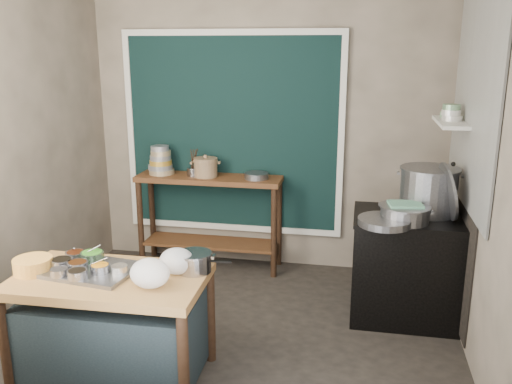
% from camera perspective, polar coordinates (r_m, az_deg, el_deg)
% --- Properties ---
extents(floor, '(3.50, 3.00, 0.02)m').
position_cam_1_polar(floor, '(4.46, -2.31, -14.58)').
color(floor, '#2E2823').
rests_on(floor, ground).
extents(back_wall, '(3.50, 0.02, 2.80)m').
position_cam_1_polar(back_wall, '(5.42, 1.23, 6.61)').
color(back_wall, gray).
rests_on(back_wall, floor).
extents(left_wall, '(0.02, 3.00, 2.80)m').
position_cam_1_polar(left_wall, '(4.69, -23.98, 3.99)').
color(left_wall, gray).
rests_on(left_wall, floor).
extents(right_wall, '(0.02, 3.00, 2.80)m').
position_cam_1_polar(right_wall, '(3.94, 23.21, 2.20)').
color(right_wall, gray).
rests_on(right_wall, floor).
extents(curtain_panel, '(2.10, 0.02, 1.90)m').
position_cam_1_polar(curtain_panel, '(5.46, -2.49, 6.12)').
color(curtain_panel, black).
rests_on(curtain_panel, back_wall).
extents(curtain_frame, '(2.22, 0.03, 2.02)m').
position_cam_1_polar(curtain_frame, '(5.45, -2.52, 6.11)').
color(curtain_frame, beige).
rests_on(curtain_frame, back_wall).
extents(tile_panel, '(0.02, 1.70, 1.70)m').
position_cam_1_polar(tile_panel, '(4.41, 22.06, 9.49)').
color(tile_panel, '#B2B2AA').
rests_on(tile_panel, right_wall).
extents(soot_patch, '(0.01, 1.30, 1.30)m').
position_cam_1_polar(soot_patch, '(4.74, 20.55, -4.33)').
color(soot_patch, black).
rests_on(soot_patch, right_wall).
extents(wall_shelf, '(0.22, 0.70, 0.03)m').
position_cam_1_polar(wall_shelf, '(4.71, 19.85, 6.92)').
color(wall_shelf, beige).
rests_on(wall_shelf, right_wall).
extents(prep_table, '(1.27, 0.75, 0.75)m').
position_cam_1_polar(prep_table, '(3.86, -14.78, -13.64)').
color(prep_table, olive).
rests_on(prep_table, floor).
extents(back_counter, '(1.45, 0.40, 0.95)m').
position_cam_1_polar(back_counter, '(5.53, -4.87, -3.12)').
color(back_counter, '#553118').
rests_on(back_counter, floor).
extents(stove_block, '(0.90, 0.68, 0.85)m').
position_cam_1_polar(stove_block, '(4.69, 15.69, -7.72)').
color(stove_block, black).
rests_on(stove_block, floor).
extents(stove_top, '(0.92, 0.69, 0.03)m').
position_cam_1_polar(stove_top, '(4.54, 16.08, -2.59)').
color(stove_top, black).
rests_on(stove_top, stove_block).
extents(condiment_tray, '(0.65, 0.51, 0.03)m').
position_cam_1_polar(condiment_tray, '(3.79, -17.04, -7.82)').
color(condiment_tray, gray).
rests_on(condiment_tray, prep_table).
extents(condiment_bowls, '(0.54, 0.42, 0.06)m').
position_cam_1_polar(condiment_bowls, '(3.79, -17.86, -7.20)').
color(condiment_bowls, gray).
rests_on(condiment_bowls, condiment_tray).
extents(yellow_basin, '(0.32, 0.32, 0.10)m').
position_cam_1_polar(yellow_basin, '(3.90, -22.41, -7.14)').
color(yellow_basin, '#EFA545').
rests_on(yellow_basin, prep_table).
extents(saucepan, '(0.25, 0.25, 0.13)m').
position_cam_1_polar(saucepan, '(3.63, -6.51, -7.34)').
color(saucepan, gray).
rests_on(saucepan, prep_table).
extents(plastic_bag_a, '(0.25, 0.22, 0.19)m').
position_cam_1_polar(plastic_bag_a, '(3.44, -11.11, -8.39)').
color(plastic_bag_a, white).
rests_on(plastic_bag_a, prep_table).
extents(plastic_bag_b, '(0.23, 0.20, 0.17)m').
position_cam_1_polar(plastic_bag_b, '(3.61, -8.33, -7.20)').
color(plastic_bag_b, white).
rests_on(plastic_bag_b, prep_table).
extents(bowl_stack, '(0.25, 0.25, 0.29)m').
position_cam_1_polar(bowl_stack, '(5.54, -10.00, 3.16)').
color(bowl_stack, tan).
rests_on(bowl_stack, back_counter).
extents(utensil_cup, '(0.18, 0.18, 0.08)m').
position_cam_1_polar(utensil_cup, '(5.43, -6.56, 2.15)').
color(utensil_cup, gray).
rests_on(utensil_cup, back_counter).
extents(ceramic_crock, '(0.30, 0.30, 0.17)m').
position_cam_1_polar(ceramic_crock, '(5.37, -5.32, 2.50)').
color(ceramic_crock, '#816346').
rests_on(ceramic_crock, back_counter).
extents(wide_bowl, '(0.24, 0.24, 0.06)m').
position_cam_1_polar(wide_bowl, '(5.27, 0.05, 1.72)').
color(wide_bowl, gray).
rests_on(wide_bowl, back_counter).
extents(stock_pot, '(0.51, 0.51, 0.38)m').
position_cam_1_polar(stock_pot, '(4.59, 17.71, 0.14)').
color(stock_pot, gray).
rests_on(stock_pot, stove_top).
extents(pot_lid, '(0.17, 0.48, 0.46)m').
position_cam_1_polar(pot_lid, '(4.46, 19.55, 0.06)').
color(pot_lid, gray).
rests_on(pot_lid, stove_top).
extents(steamer, '(0.52, 0.52, 0.13)m').
position_cam_1_polar(steamer, '(4.35, 15.39, -2.20)').
color(steamer, gray).
rests_on(steamer, stove_top).
extents(green_cloth, '(0.28, 0.23, 0.02)m').
position_cam_1_polar(green_cloth, '(4.33, 15.46, -1.26)').
color(green_cloth, '#5D9676').
rests_on(green_cloth, steamer).
extents(shallow_pan, '(0.53, 0.53, 0.05)m').
position_cam_1_polar(shallow_pan, '(4.24, 13.37, -3.06)').
color(shallow_pan, gray).
rests_on(shallow_pan, stove_top).
extents(shelf_bowl_stack, '(0.16, 0.16, 0.13)m').
position_cam_1_polar(shelf_bowl_stack, '(4.70, 19.94, 7.82)').
color(shelf_bowl_stack, silver).
rests_on(shelf_bowl_stack, wall_shelf).
extents(shelf_bowl_green, '(0.14, 0.14, 0.05)m').
position_cam_1_polar(shelf_bowl_green, '(4.91, 19.55, 7.68)').
color(shelf_bowl_green, gray).
rests_on(shelf_bowl_green, wall_shelf).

